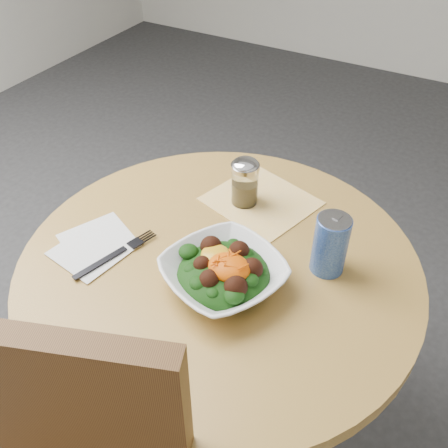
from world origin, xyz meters
name	(u,v)px	position (x,y,z in m)	size (l,w,h in m)	color
ground	(220,426)	(0.00, 0.00, 0.00)	(6.00, 6.00, 0.00)	#2A2A2C
table	(219,316)	(0.00, 0.00, 0.55)	(0.90, 0.90, 0.75)	black
cloth_napkin	(261,201)	(-0.01, 0.24, 0.75)	(0.25, 0.22, 0.00)	orange
paper_napkins	(95,245)	(-0.27, -0.10, 0.75)	(0.20, 0.22, 0.00)	silver
salad_bowl	(223,273)	(0.04, -0.06, 0.78)	(0.32, 0.32, 0.09)	white
fork	(118,253)	(-0.21, -0.10, 0.76)	(0.08, 0.21, 0.00)	black
spice_shaker	(245,182)	(-0.05, 0.21, 0.81)	(0.07, 0.07, 0.13)	silver
beverage_can	(330,244)	(0.22, 0.09, 0.82)	(0.07, 0.07, 0.14)	navy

